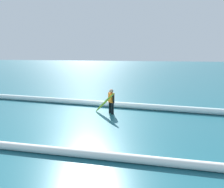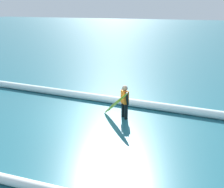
{
  "view_description": "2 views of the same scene",
  "coord_description": "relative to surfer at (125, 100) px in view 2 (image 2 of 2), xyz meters",
  "views": [
    {
      "loc": [
        -4.44,
        10.81,
        3.14
      ],
      "look_at": [
        -1.25,
        0.4,
        1.2
      ],
      "focal_mm": 35.88,
      "sensor_mm": 36.0,
      "label": 1
    },
    {
      "loc": [
        -4.88,
        9.62,
        4.24
      ],
      "look_at": [
        -0.73,
        0.33,
        1.14
      ],
      "focal_mm": 46.0,
      "sensor_mm": 36.0,
      "label": 2
    }
  ],
  "objects": [
    {
      "name": "ground_plane",
      "position": [
        0.99,
        0.3,
        -0.75
      ],
      "size": [
        185.75,
        185.75,
        0.0
      ],
      "primitive_type": "plane",
      "color": "#1D5968"
    },
    {
      "name": "surfer",
      "position": [
        0.0,
        0.0,
        0.0
      ],
      "size": [
        0.4,
        0.47,
        1.34
      ],
      "rotation": [
        0.0,
        0.0,
        5.53
      ],
      "color": "black",
      "rests_on": "ground_plane"
    },
    {
      "name": "surfboard",
      "position": [
        0.28,
        0.29,
        -0.11
      ],
      "size": [
        1.49,
        1.1,
        1.31
      ],
      "color": "yellow",
      "rests_on": "ground_plane"
    },
    {
      "name": "wave_crest_foreground",
      "position": [
        2.92,
        -1.46,
        -0.57
      ],
      "size": [
        25.39,
        0.61,
        0.35
      ],
      "primitive_type": "cylinder",
      "rotation": [
        0.0,
        1.57,
        -0.01
      ],
      "color": "white",
      "rests_on": "ground_plane"
    }
  ]
}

